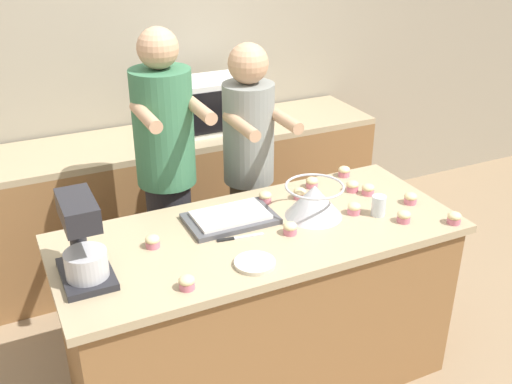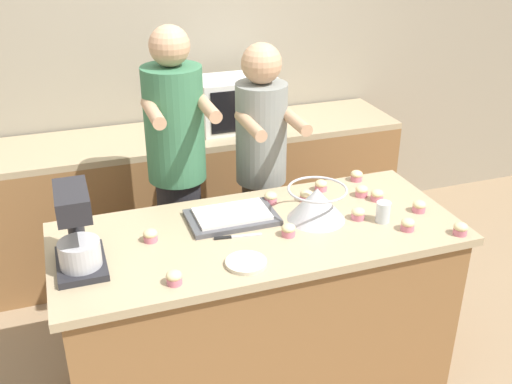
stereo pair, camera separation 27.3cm
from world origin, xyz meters
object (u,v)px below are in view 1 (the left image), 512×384
at_px(person_left, 168,183).
at_px(cupcake_8, 404,216).
at_px(cupcake_3, 344,171).
at_px(mixing_bowl, 314,200).
at_px(cupcake_5, 454,218).
at_px(cupcake_6, 353,186).
at_px(drinking_glass, 379,206).
at_px(cupcake_10, 312,182).
at_px(cupcake_2, 153,241).
at_px(microwave_oven, 214,104).
at_px(cupcake_0, 354,208).
at_px(cupcake_11, 290,228).
at_px(cupcake_9, 368,189).
at_px(cupcake_4, 187,282).
at_px(person_right, 249,175).
at_px(cupcake_7, 411,198).
at_px(knife, 237,238).
at_px(stand_mixer, 82,244).
at_px(baking_tray, 231,218).
at_px(cupcake_12, 300,193).

xyz_separation_m(person_left, cupcake_8, (0.90, -0.84, -0.00)).
xyz_separation_m(cupcake_3, cupcake_8, (-0.03, -0.56, 0.00)).
xyz_separation_m(mixing_bowl, cupcake_5, (0.56, -0.35, -0.06)).
distance_m(mixing_bowl, cupcake_6, 0.36).
height_order(drinking_glass, cupcake_10, drinking_glass).
bearing_deg(cupcake_2, microwave_oven, 57.49).
distance_m(cupcake_0, cupcake_11, 0.38).
height_order(microwave_oven, cupcake_9, microwave_oven).
distance_m(microwave_oven, cupcake_4, 1.81).
bearing_deg(person_left, cupcake_0, -42.30).
height_order(person_right, cupcake_7, person_right).
relative_size(person_right, cupcake_2, 24.72).
bearing_deg(knife, drinking_glass, -7.10).
xyz_separation_m(person_left, cupcake_7, (1.05, -0.70, -0.00)).
height_order(stand_mixer, cupcake_10, stand_mixer).
height_order(mixing_bowl, cupcake_6, mixing_bowl).
xyz_separation_m(person_right, cupcake_5, (0.63, -0.95, 0.05)).
height_order(person_right, drinking_glass, person_right).
bearing_deg(baking_tray, cupcake_12, 9.31).
xyz_separation_m(cupcake_0, cupcake_11, (-0.38, -0.04, 0.00)).
bearing_deg(cupcake_9, stand_mixer, -174.50).
bearing_deg(cupcake_10, cupcake_9, -42.06).
xyz_separation_m(cupcake_4, cupcake_7, (1.27, 0.21, 0.00)).
bearing_deg(microwave_oven, cupcake_9, -73.96).
bearing_deg(cupcake_9, person_left, 150.47).
xyz_separation_m(baking_tray, cupcake_8, (0.74, -0.36, 0.01)).
bearing_deg(cupcake_7, stand_mixer, 178.75).
distance_m(microwave_oven, cupcake_5, 1.77).
bearing_deg(cupcake_6, cupcake_7, -52.97).
bearing_deg(knife, cupcake_4, -141.30).
bearing_deg(cupcake_7, cupcake_9, 127.05).
bearing_deg(stand_mixer, cupcake_10, 15.24).
distance_m(drinking_glass, cupcake_7, 0.22).
distance_m(baking_tray, cupcake_12, 0.42).
bearing_deg(cupcake_0, mixing_bowl, 160.67).
bearing_deg(cupcake_9, cupcake_8, -93.35).
bearing_deg(cupcake_3, cupcake_8, -93.20).
distance_m(baking_tray, cupcake_9, 0.76).
height_order(cupcake_11, cupcake_12, same).
height_order(drinking_glass, knife, drinking_glass).
bearing_deg(stand_mixer, cupcake_8, -6.89).
bearing_deg(cupcake_12, cupcake_2, -170.38).
bearing_deg(stand_mixer, cupcake_3, 14.66).
bearing_deg(mixing_bowl, cupcake_3, 40.10).
distance_m(person_left, cupcake_0, 0.99).
bearing_deg(mixing_bowl, knife, -174.64).
bearing_deg(cupcake_5, stand_mixer, 170.09).
height_order(drinking_glass, cupcake_8, drinking_glass).
bearing_deg(cupcake_0, cupcake_4, -165.64).
xyz_separation_m(cupcake_6, cupcake_9, (0.05, -0.07, 0.00)).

